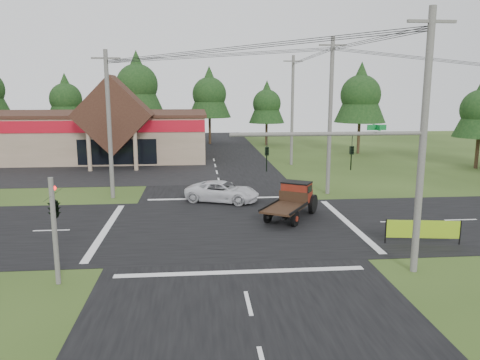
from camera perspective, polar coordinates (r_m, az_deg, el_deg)
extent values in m
plane|color=#2B3E16|center=(27.15, -1.26, -5.65)|extent=(120.00, 120.00, 0.00)
cube|color=black|center=(27.15, -1.26, -5.63)|extent=(12.00, 120.00, 0.02)
cube|color=black|center=(27.15, -1.26, -5.63)|extent=(120.00, 12.00, 0.02)
cube|color=black|center=(47.24, -20.12, 0.84)|extent=(28.00, 14.00, 0.02)
cube|color=gray|center=(57.98, -19.45, 5.12)|extent=(30.00, 15.00, 5.00)
cube|color=#381E17|center=(57.81, -19.61, 7.63)|extent=(30.40, 15.40, 0.30)
cube|color=maroon|center=(50.59, -21.64, 6.04)|extent=(30.00, 0.12, 1.20)
cube|color=#381E17|center=(48.23, -15.15, 7.65)|extent=(7.78, 4.00, 7.78)
cylinder|color=gray|center=(47.29, -17.93, 3.42)|extent=(0.40, 0.40, 4.00)
cylinder|color=gray|center=(46.51, -12.63, 3.57)|extent=(0.40, 0.40, 4.00)
cube|color=black|center=(49.53, -14.74, 3.33)|extent=(8.00, 0.08, 2.60)
cylinder|color=#595651|center=(21.08, 21.00, -1.43)|extent=(0.24, 0.24, 7.00)
cylinder|color=#595651|center=(19.27, 10.72, 5.53)|extent=(8.00, 0.16, 0.16)
imported|color=black|center=(19.68, 13.42, 2.60)|extent=(0.16, 0.20, 1.00)
imported|color=black|center=(18.87, 3.28, 2.53)|extent=(0.16, 0.20, 1.00)
cube|color=#0C6626|center=(19.89, 16.33, 6.17)|extent=(0.80, 0.04, 0.22)
cylinder|color=#595651|center=(20.11, -21.67, -5.88)|extent=(0.20, 0.20, 4.40)
imported|color=black|center=(19.94, -21.81, -1.58)|extent=(0.53, 2.48, 1.00)
sphere|color=#FF0C0C|center=(20.04, -21.73, -0.93)|extent=(0.18, 0.18, 0.18)
cylinder|color=#595651|center=(20.77, 21.37, 3.96)|extent=(0.30, 0.30, 11.00)
cube|color=#595651|center=(20.82, 22.35, 17.46)|extent=(2.00, 0.12, 0.12)
cylinder|color=#595651|center=(34.62, -15.65, 6.39)|extent=(0.30, 0.30, 10.50)
cube|color=#595651|center=(34.60, -16.06, 14.09)|extent=(2.00, 0.12, 0.12)
cylinder|color=#595651|center=(35.39, 10.93, 7.50)|extent=(0.30, 0.30, 11.50)
cube|color=#595651|center=(35.47, 11.24, 15.83)|extent=(2.00, 0.12, 0.12)
cylinder|color=#595651|center=(48.99, 6.39, 8.36)|extent=(0.30, 0.30, 11.20)
cube|color=#595651|center=(49.02, 6.51, 14.20)|extent=(2.00, 0.12, 0.12)
cylinder|color=#332316|center=(70.62, -20.22, 5.39)|extent=(0.36, 0.36, 3.50)
cone|color=black|center=(70.37, -20.49, 9.49)|extent=(5.60, 5.60, 6.60)
sphere|color=black|center=(70.38, -20.48, 9.24)|extent=(4.40, 4.40, 4.40)
cylinder|color=#332316|center=(67.69, -12.22, 6.05)|extent=(0.36, 0.36, 4.55)
cone|color=black|center=(67.47, -12.45, 11.61)|extent=(7.28, 7.28, 8.58)
sphere|color=black|center=(67.47, -12.44, 11.28)|extent=(5.72, 5.72, 5.72)
cylinder|color=#332316|center=(68.23, -3.70, 6.02)|extent=(0.36, 0.36, 3.85)
cone|color=black|center=(67.98, -3.76, 10.69)|extent=(6.16, 6.16, 7.26)
sphere|color=black|center=(67.98, -3.76, 10.41)|extent=(4.84, 4.84, 4.84)
cylinder|color=#332316|center=(66.96, 3.24, 5.63)|extent=(0.36, 0.36, 3.15)
cone|color=black|center=(66.70, 3.28, 9.52)|extent=(5.04, 5.04, 5.94)
sphere|color=black|center=(66.70, 3.28, 9.29)|extent=(3.96, 3.96, 3.96)
cylinder|color=#332316|center=(59.63, 14.26, 5.00)|extent=(0.36, 0.36, 3.85)
cone|color=black|center=(59.34, 14.51, 10.34)|extent=(6.16, 6.16, 7.26)
sphere|color=black|center=(59.35, 14.50, 10.02)|extent=(4.84, 4.84, 4.84)
cylinder|color=#332316|center=(52.35, 26.93, 2.98)|extent=(0.36, 0.36, 3.15)
imported|color=silver|center=(32.91, -2.15, -1.42)|extent=(5.65, 4.02, 1.43)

